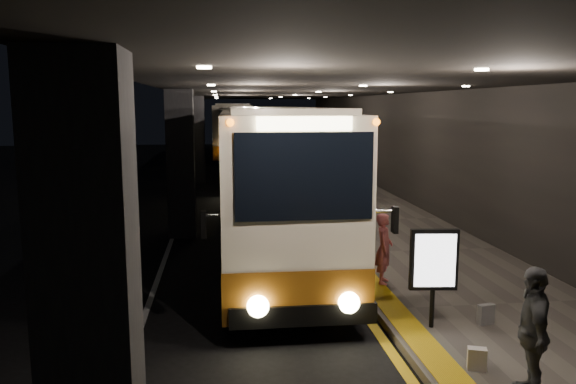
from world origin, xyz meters
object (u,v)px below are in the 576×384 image
coach_main (271,187)px  info_sign (434,262)px  coach_third (236,133)px  passenger_waiting_grey (532,332)px  coach_second (246,146)px  bag_polka (486,314)px  passenger_boarding (384,248)px  stanchion_post (367,257)px  bag_plain (477,359)px

coach_main → info_sign: size_ratio=7.05×
coach_third → passenger_waiting_grey: coach_third is taller
coach_main → coach_second: (0.05, 15.45, -0.04)m
coach_main → info_sign: coach_main is taller
coach_second → coach_third: (-0.15, 12.21, 0.12)m
info_sign → coach_second: bearing=102.3°
coach_third → passenger_waiting_grey: size_ratio=7.18×
coach_second → passenger_waiting_grey: bearing=-85.3°
coach_main → info_sign: 6.18m
coach_second → passenger_waiting_grey: 23.71m
coach_third → info_sign: bearing=-82.3°
passenger_waiting_grey → bag_polka: passenger_waiting_grey is taller
passenger_boarding → coach_main: bearing=52.0°
passenger_boarding → info_sign: size_ratio=0.88×
coach_third → info_sign: 33.47m
coach_second → stanchion_post: size_ratio=10.27×
coach_third → bag_polka: coach_third is taller
coach_second → stanchion_post: 18.79m
info_sign → coach_main: bearing=117.9°
bag_polka → coach_third: bearing=95.7°
coach_third → passenger_waiting_grey: (2.77, -35.76, -0.86)m
bag_polka → bag_plain: size_ratio=1.07×
coach_third → bag_polka: size_ratio=35.87×
passenger_waiting_grey → coach_third: bearing=-155.0°
bag_plain → info_sign: size_ratio=0.19×
passenger_boarding → bag_polka: (1.12, -2.45, -0.58)m
coach_second → stanchion_post: bearing=-86.4°
passenger_boarding → bag_plain: (0.19, -4.07, -0.60)m
coach_main → coach_second: 15.45m
coach_third → coach_main: bearing=-86.2°
passenger_boarding → bag_polka: bearing=-136.6°
bag_plain → info_sign: info_sign is taller
coach_third → bag_plain: bearing=-82.4°
coach_third → passenger_boarding: (2.24, -30.91, -0.98)m
coach_second → passenger_boarding: (2.08, -18.71, -0.86)m
bag_polka → stanchion_post: 2.91m
info_sign → coach_third: bearing=100.4°
coach_main → passenger_boarding: bearing=-56.1°
coach_main → passenger_boarding: 4.00m
bag_polka → coach_main: bearing=119.7°
coach_third → bag_polka: bearing=-80.6°
coach_third → stanchion_post: (1.88, -30.89, -1.16)m
passenger_boarding → passenger_waiting_grey: 4.88m
stanchion_post → bag_plain: bearing=-82.5°
bag_polka → bag_plain: (-0.93, -1.62, -0.01)m
coach_main → stanchion_post: coach_main is taller
stanchion_post → coach_second: bearing=95.3°
passenger_waiting_grey → bag_plain: bearing=-135.6°
coach_main → passenger_boarding: (2.13, -3.26, -0.90)m
passenger_waiting_grey → bag_plain: (-0.35, 0.78, -0.72)m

